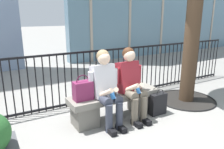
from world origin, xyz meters
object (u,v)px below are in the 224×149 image
Objects in this scene: seated_person_with_phone at (106,86)px; shopping_bag at (157,103)px; stone_bench at (115,103)px; seated_person_companion at (131,82)px; handbag_on_bench at (83,90)px.

shopping_bag is (0.97, -0.12, -0.45)m from seated_person_with_phone.
stone_bench is at bearing 161.04° from shopping_bag.
seated_person_with_phone is 2.51× the size of shopping_bag.
seated_person_with_phone is 0.47m from seated_person_companion.
seated_person_with_phone is 1.07m from shopping_bag.
seated_person_companion is 2.51× the size of shopping_bag.
stone_bench is 0.67m from handbag_on_bench.
handbag_on_bench reaches higher than shopping_bag.
handbag_on_bench is (-0.58, -0.01, 0.33)m from stone_bench.
seated_person_with_phone is at bearing -151.45° from stone_bench.
seated_person_with_phone reaches higher than stone_bench.
seated_person_companion is 0.68m from shopping_bag.
shopping_bag is at bearing -7.20° from seated_person_with_phone.
seated_person_companion is at bearing -28.55° from stone_bench.
shopping_bag is (0.73, -0.25, -0.07)m from stone_bench.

